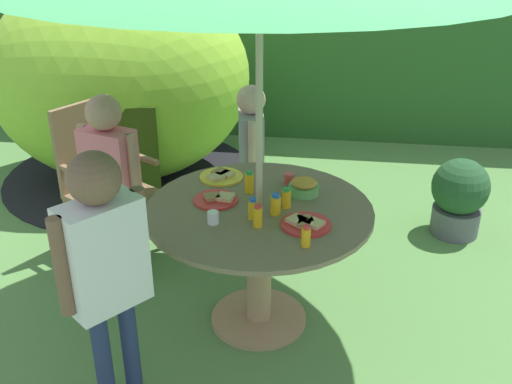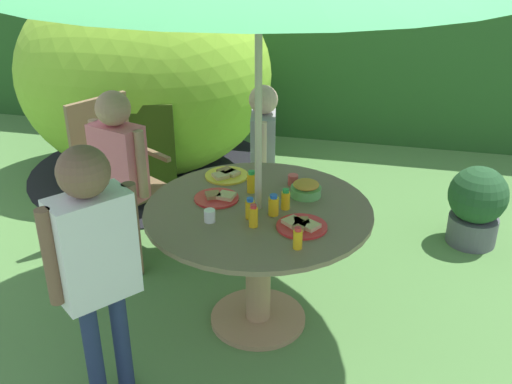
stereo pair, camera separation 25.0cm
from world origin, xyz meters
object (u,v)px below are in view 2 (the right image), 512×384
cup_near (293,180)px  child_in_pink_shirt (119,162)px  snack_bowl (306,189)px  plate_near_left (301,225)px  child_in_grey_shirt (263,144)px  dome_tent (145,77)px  child_in_white_shirt (94,248)px  garden_table (258,241)px  juice_bottle_mid_left (298,239)px  juice_bottle_mid_right (286,200)px  plate_front_edge (218,197)px  juice_bottle_center_back (253,216)px  juice_bottle_far_left (252,182)px  juice_bottle_far_right (250,209)px  potted_plant (476,204)px  wooden_chair (114,169)px  plate_near_right (226,175)px  juice_bottle_center_front (273,205)px  cup_far (210,216)px

cup_near → child_in_pink_shirt: bearing=-179.6°
snack_bowl → plate_near_left: (0.03, -0.35, -0.03)m
child_in_grey_shirt → snack_bowl: child_in_grey_shirt is taller
dome_tent → child_in_white_shirt: bearing=-87.2°
dome_tent → garden_table: bearing=-68.2°
snack_bowl → juice_bottle_mid_left: 0.55m
child_in_white_shirt → juice_bottle_mid_right: child_in_white_shirt is taller
child_in_white_shirt → snack_bowl: (0.79, 0.91, -0.06)m
snack_bowl → plate_front_edge: size_ratio=0.70×
child_in_grey_shirt → child_in_white_shirt: size_ratio=0.86×
juice_bottle_center_back → snack_bowl: bearing=62.9°
dome_tent → plate_front_edge: 2.14m
garden_table → child_in_white_shirt: size_ratio=0.92×
juice_bottle_center_back → juice_bottle_mid_right: bearing=61.1°
dome_tent → juice_bottle_far_left: dome_tent is taller
juice_bottle_mid_right → juice_bottle_far_right: bearing=-138.4°
juice_bottle_center_back → potted_plant: bearing=47.9°
juice_bottle_mid_left → juice_bottle_mid_right: (-0.13, 0.37, 0.00)m
potted_plant → snack_bowl: size_ratio=3.40×
juice_bottle_far_right → cup_near: size_ratio=1.85×
wooden_chair → plate_near_left: (1.40, -0.82, 0.19)m
potted_plant → juice_bottle_mid_left: bearing=-123.2°
plate_near_right → wooden_chair: bearing=159.9°
child_in_grey_shirt → juice_bottle_far_right: child_in_grey_shirt is taller
juice_bottle_far_left → juice_bottle_center_front: juice_bottle_far_left is taller
juice_bottle_far_left → juice_bottle_mid_left: juice_bottle_far_left is taller
plate_near_left → juice_bottle_far_left: (-0.33, 0.33, 0.05)m
child_in_white_shirt → plate_near_left: 1.00m
wooden_chair → juice_bottle_center_front: (1.24, -0.72, 0.23)m
plate_near_left → juice_bottle_far_right: (-0.27, 0.04, 0.04)m
dome_tent → wooden_chair: bearing=-93.6°
child_in_grey_shirt → juice_bottle_mid_left: 1.36m
child_in_pink_shirt → juice_bottle_far_right: 1.00m
child_in_pink_shirt → juice_bottle_far_right: size_ratio=10.73×
juice_bottle_mid_left → juice_bottle_mid_right: juice_bottle_mid_right is taller
child_in_white_shirt → juice_bottle_center_back: bearing=-10.1°
child_in_pink_shirt → juice_bottle_far_left: size_ratio=9.56×
snack_bowl → juice_bottle_mid_right: 0.19m
plate_front_edge → cup_far: 0.25m
snack_bowl → juice_bottle_mid_left: juice_bottle_mid_left is taller
wooden_chair → cup_near: (1.28, -0.35, 0.21)m
juice_bottle_far_left → child_in_grey_shirt: bearing=97.4°
juice_bottle_mid_left → cup_far: bearing=161.7°
snack_bowl → plate_near_left: size_ratio=0.66×
juice_bottle_center_back → juice_bottle_mid_left: (0.25, -0.15, -0.00)m
plate_near_right → dome_tent: bearing=126.5°
dome_tent → juice_bottle_center_front: 2.42m
wooden_chair → dome_tent: dome_tent is taller
juice_bottle_center_front → juice_bottle_mid_left: size_ratio=1.04×
child_in_pink_shirt → juice_bottle_center_back: 1.07m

